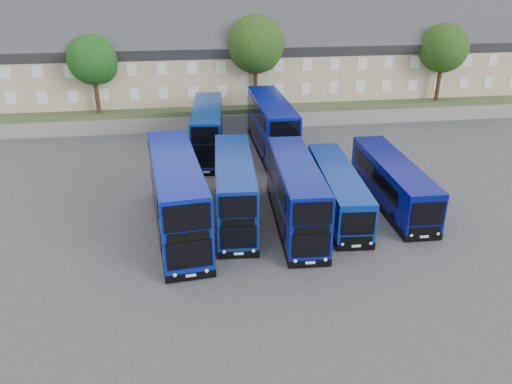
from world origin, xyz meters
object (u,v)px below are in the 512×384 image
at_px(coach_east_a, 337,191).
at_px(tree_mid, 257,46).
at_px(dd_front_mid, 235,190).
at_px(dd_front_left, 177,197).
at_px(tree_west, 94,61).
at_px(tree_far, 464,37).
at_px(tree_east, 444,50).

xyz_separation_m(coach_east_a, tree_mid, (-2.42, 21.49, 6.59)).
relative_size(coach_east_a, tree_mid, 1.22).
distance_m(dd_front_mid, coach_east_a, 7.07).
height_order(dd_front_left, tree_west, tree_west).
xyz_separation_m(dd_front_mid, tree_mid, (4.63, 21.62, 6.01)).
relative_size(dd_front_left, coach_east_a, 1.09).
relative_size(dd_front_left, tree_mid, 1.33).
bearing_deg(dd_front_left, tree_far, 34.68).
bearing_deg(tree_far, tree_west, -170.54).
bearing_deg(tree_east, tree_far, 49.40).
bearing_deg(tree_west, dd_front_left, -70.99).
bearing_deg(dd_front_mid, coach_east_a, 4.70).
xyz_separation_m(dd_front_left, tree_east, (28.34, 22.24, 5.04)).
height_order(dd_front_left, tree_east, tree_east).
bearing_deg(tree_far, dd_front_mid, -137.44).
bearing_deg(dd_front_mid, dd_front_left, -159.54).
bearing_deg(tree_mid, coach_east_a, -83.59).
distance_m(tree_west, tree_far, 42.58).
distance_m(coach_east_a, tree_mid, 22.61).
xyz_separation_m(dd_front_left, dd_front_mid, (3.71, 1.12, -0.29)).
relative_size(dd_front_left, tree_east, 1.50).
bearing_deg(dd_front_left, coach_east_a, 0.90).
relative_size(coach_east_a, tree_far, 1.29).
xyz_separation_m(tree_west, tree_mid, (16.00, 0.50, 1.02)).
distance_m(dd_front_mid, tree_mid, 22.92).
height_order(dd_front_left, tree_mid, tree_mid).
bearing_deg(coach_east_a, dd_front_mid, -174.79).
bearing_deg(tree_east, tree_mid, 178.57).
bearing_deg(dd_front_mid, tree_east, 44.26).
height_order(coach_east_a, tree_west, tree_west).
xyz_separation_m(dd_front_left, coach_east_a, (10.75, 1.25, -0.87)).
height_order(dd_front_mid, tree_east, tree_east).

